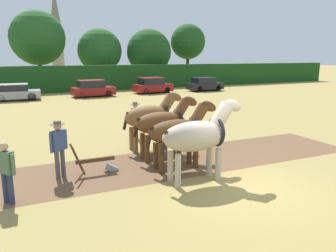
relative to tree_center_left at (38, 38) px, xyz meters
The scene contains 20 objects.
ground_plane 35.32m from the tree_center_left, 86.75° to the right, with size 240.00×240.00×0.00m, color #998447.
plowed_furrow_strip 32.37m from the tree_center_left, 93.84° to the right, with size 21.04×3.24×0.01m, color brown.
hedgerow 7.55m from the tree_center_left, 71.21° to the right, with size 75.73×1.31×2.76m, color #194719.
tree_center_left is the anchor object (origin of this frame).
tree_center 7.46m from the tree_center_left, ahead, with size 5.57×5.57×7.20m.
tree_center_right 13.71m from the tree_center_left, ahead, with size 5.86×5.86×7.25m.
tree_right 19.68m from the tree_center_left, ahead, with size 4.85×4.85×8.17m.
church_spire 33.50m from the tree_center_left, 78.15° to the left, with size 2.75×2.75×17.84m.
draft_horse_lead_left 34.11m from the tree_center_left, 88.18° to the right, with size 2.81×1.01×2.51m.
draft_horse_lead_right 32.86m from the tree_center_left, 88.03° to the right, with size 2.66×0.91×2.31m.
draft_horse_trail_left 31.59m from the tree_center_left, 87.88° to the right, with size 2.63×0.92×2.33m.
draft_horse_trail_right 30.33m from the tree_center_left, 87.72° to the right, with size 2.62×1.03×2.36m.
plow 32.30m from the tree_center_left, 92.56° to the right, with size 1.51×0.47×1.13m.
farmer_at_plow 32.14m from the tree_center_left, 94.72° to the right, with size 0.57×0.47×1.81m.
farmer_beside_team 28.42m from the tree_center_left, 87.35° to the right, with size 0.42×0.66×1.68m.
farmer_onlooker_left 33.59m from the tree_center_left, 97.09° to the right, with size 0.44×0.55×1.62m.
parked_car_center_left 12.46m from the tree_center_left, 106.23° to the right, with size 3.99×2.04×1.42m.
parked_car_center 12.73m from the tree_center_left, 72.96° to the right, with size 3.93×1.85×1.56m.
parked_car_center_right 15.38m from the tree_center_left, 48.15° to the right, with size 4.08×2.12×1.60m.
parked_car_right 20.06m from the tree_center_left, 35.79° to the right, with size 3.93×1.82×1.47m.
Camera 1 is at (-5.91, -7.06, 3.70)m, focal length 35.00 mm.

